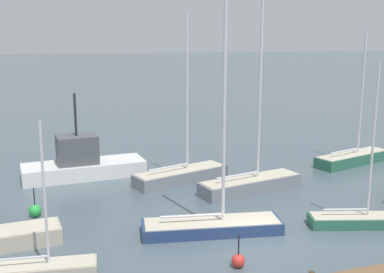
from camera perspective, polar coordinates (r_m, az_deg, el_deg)
The scene contains 10 objects.
ground_plane at distance 22.74m, azimuth 8.24°, elevation -12.57°, with size 600.00×600.00×0.00m, color #4C5B66.
sailboat_0 at distance 31.20m, azimuth -1.35°, elevation -4.55°, with size 6.74×3.53×10.94m.
sailboat_2 at distance 29.54m, azimuth 7.12°, elevation -5.52°, with size 6.94×2.96×11.77m.
sailboat_3 at distance 37.73m, azimuth 18.93°, elevation -2.36°, with size 6.96×3.33×9.91m.
sailboat_4 at distance 25.60m, azimuth 19.64°, elevation -9.32°, with size 5.18×2.71×8.28m.
sailboat_5 at distance 23.34m, azimuth 2.46°, elevation -10.18°, with size 7.04×3.00×13.53m.
sailboat_7 at distance 20.64m, azimuth -17.95°, elevation -14.76°, with size 4.63×1.78×6.26m.
fishing_boat_1 at distance 33.12m, azimuth -13.21°, elevation -3.15°, with size 8.34×3.28×5.80m.
channel_buoy_1 at distance 26.71m, azimuth -18.49°, elevation -8.52°, with size 0.66×0.66×1.63m.
channel_buoy_2 at distance 20.27m, azimuth 5.64°, elevation -14.75°, with size 0.56×0.56×1.39m.
Camera 1 is at (-9.49, -18.44, 9.31)m, focal length 43.96 mm.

